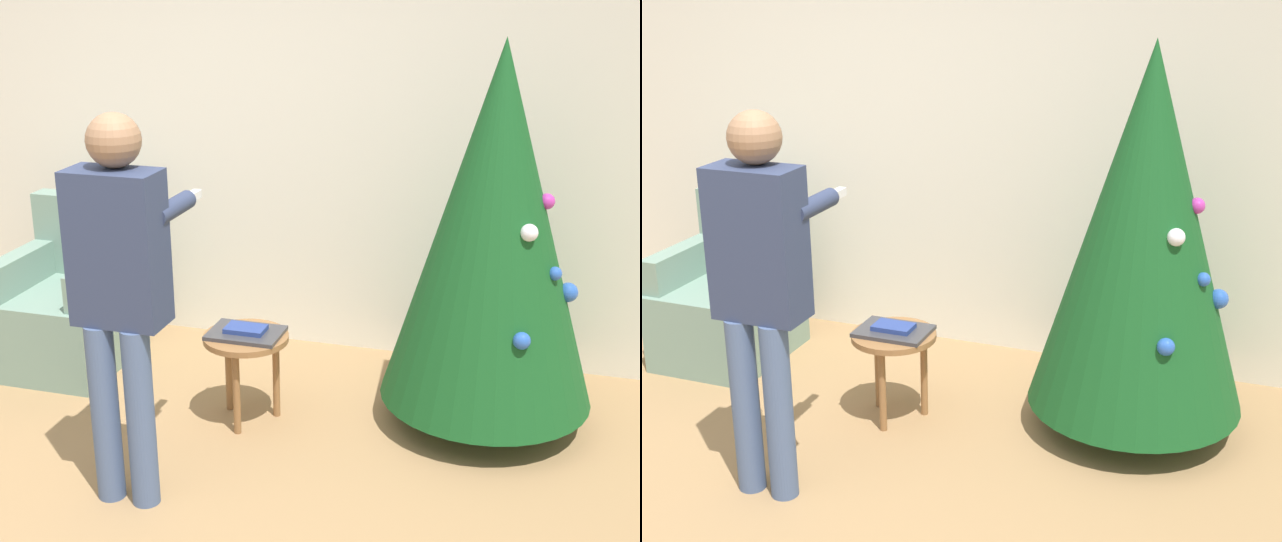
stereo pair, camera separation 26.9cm
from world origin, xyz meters
TOP-DOWN VIEW (x-y plane):
  - wall_back at (0.00, 2.23)m, footprint 8.00×0.06m
  - christmas_tree at (1.31, 1.51)m, footprint 1.05×1.05m
  - armchair at (-1.06, 1.57)m, footprint 0.64×0.74m
  - person_standing at (-0.08, 0.42)m, footprint 0.40×0.57m
  - side_stool at (0.17, 1.18)m, footprint 0.43×0.43m
  - laptop at (0.17, 1.18)m, footprint 0.36×0.25m
  - book at (0.17, 1.18)m, footprint 0.20×0.12m

SIDE VIEW (x-z plane):
  - armchair at x=-1.06m, z-range -0.13..0.80m
  - side_stool at x=0.17m, z-range 0.16..0.63m
  - laptop at x=0.17m, z-range 0.47..0.49m
  - book at x=0.17m, z-range 0.49..0.51m
  - person_standing at x=-0.08m, z-range 0.16..1.82m
  - christmas_tree at x=1.31m, z-range 0.07..1.97m
  - wall_back at x=0.00m, z-range 0.00..2.70m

